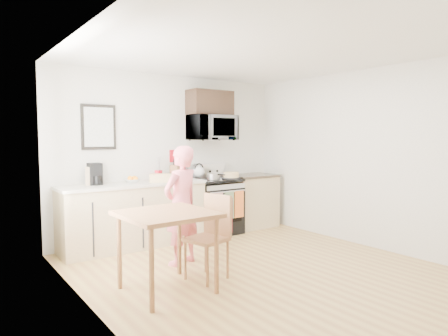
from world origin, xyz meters
TOP-DOWN VIEW (x-y plane):
  - floor at (0.00, 0.00)m, footprint 4.60×4.60m
  - back_wall at (0.00, 2.30)m, footprint 4.00×0.04m
  - left_wall at (-2.00, 0.00)m, footprint 0.04×4.60m
  - right_wall at (2.00, 0.00)m, footprint 0.04×4.60m
  - ceiling at (0.00, 0.00)m, footprint 4.00×4.60m
  - window at (-1.96, 0.80)m, footprint 0.06×1.40m
  - cabinet_left at (-0.80, 2.00)m, footprint 2.10×0.60m
  - countertop_left at (-0.80, 2.00)m, footprint 2.14×0.64m
  - cabinet_right at (1.43, 2.00)m, footprint 0.84×0.60m
  - countertop_right at (1.43, 2.00)m, footprint 0.88×0.64m
  - range at (0.63, 1.98)m, footprint 0.76×0.70m
  - microwave at (0.63, 2.08)m, footprint 0.76×0.51m
  - upper_cabinet at (0.63, 2.12)m, footprint 0.76×0.35m
  - wall_art at (-1.20, 2.28)m, footprint 0.50×0.04m
  - wall_trivet at (0.05, 2.28)m, footprint 0.20×0.02m
  - person at (-0.64, 0.90)m, footprint 0.63×0.50m
  - dining_table at (-1.21, 0.20)m, footprint 0.89×0.89m
  - chair at (-0.56, 0.28)m, footprint 0.52×0.49m
  - knife_block at (-0.00, 2.21)m, footprint 0.16×0.17m
  - utensil_crock at (-0.31, 2.18)m, footprint 0.12×0.12m
  - fruit_bowl at (-0.80, 2.06)m, footprint 0.24×0.24m
  - milk_carton at (-1.40, 2.12)m, footprint 0.12×0.12m
  - coffee_maker at (-1.32, 2.12)m, footprint 0.18×0.26m
  - bread_bag at (-0.42, 1.87)m, footprint 0.37×0.31m
  - cake at (0.82, 1.79)m, footprint 0.31×0.31m
  - kettle at (0.44, 2.18)m, footprint 0.20×0.20m
  - pot at (0.50, 1.84)m, footprint 0.19×0.31m

SIDE VIEW (x-z plane):
  - floor at x=0.00m, z-range 0.00..0.00m
  - range at x=0.63m, z-range -0.14..1.02m
  - cabinet_left at x=-0.80m, z-range 0.00..0.90m
  - cabinet_right at x=1.43m, z-range 0.00..0.90m
  - chair at x=-0.56m, z-range 0.14..1.09m
  - dining_table at x=-1.21m, z-range 0.32..1.16m
  - person at x=-0.64m, z-range 0.00..1.50m
  - countertop_left at x=-0.80m, z-range 0.90..0.94m
  - countertop_right at x=1.43m, z-range 0.90..0.94m
  - pot at x=0.50m, z-range 0.93..1.02m
  - cake at x=0.82m, z-range 0.92..1.03m
  - fruit_bowl at x=-0.80m, z-range 0.93..1.03m
  - bread_bag at x=-0.42m, z-range 0.94..1.06m
  - kettle at x=0.44m, z-range 0.91..1.15m
  - knife_block at x=0.00m, z-range 0.94..1.16m
  - milk_carton at x=-1.40m, z-range 0.94..1.19m
  - coffee_maker at x=-1.32m, z-range 0.93..1.24m
  - utensil_crock at x=-0.31m, z-range 0.90..1.26m
  - back_wall at x=0.00m, z-range 0.00..2.60m
  - left_wall at x=-2.00m, z-range 0.00..2.60m
  - right_wall at x=2.00m, z-range 0.00..2.60m
  - wall_trivet at x=0.05m, z-range 1.20..1.40m
  - window at x=-1.96m, z-range 0.80..2.30m
  - wall_art at x=-1.20m, z-range 1.43..2.08m
  - microwave at x=0.63m, z-range 1.55..1.97m
  - upper_cabinet at x=0.63m, z-range 1.98..2.38m
  - ceiling at x=0.00m, z-range 2.58..2.62m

